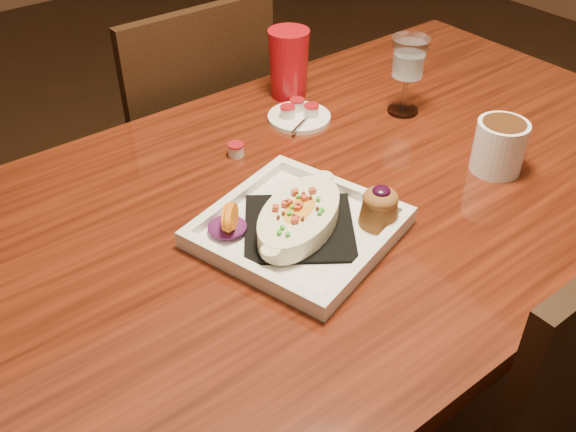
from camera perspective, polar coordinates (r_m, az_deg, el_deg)
floor at (r=1.74m, az=3.84°, el=-17.53°), size 7.00×7.00×0.00m
table at (r=1.27m, az=5.05°, el=-0.36°), size 1.50×0.90×0.75m
chair_far at (r=1.77m, az=-9.03°, el=5.80°), size 0.42×0.42×0.93m
plate at (r=1.06m, az=1.64°, el=-0.47°), size 0.36×0.36×0.08m
coffee_mug at (r=1.27m, az=18.37°, el=6.11°), size 0.13×0.10×0.10m
goblet at (r=1.40m, az=10.67°, el=13.32°), size 0.08×0.08×0.17m
saucer at (r=1.39m, az=1.01°, el=8.95°), size 0.14×0.14×0.09m
creamer_loose at (r=1.27m, az=-4.66°, el=5.91°), size 0.03×0.03×0.03m
red_tumbler at (r=1.47m, az=0.06°, el=13.38°), size 0.09×0.09×0.15m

